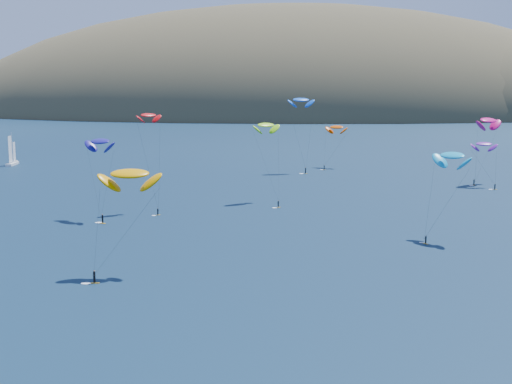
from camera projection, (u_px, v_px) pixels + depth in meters
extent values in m
ellipsoid|color=#3D3526|center=(290.00, 127.00, 624.65)|extent=(600.00, 300.00, 210.00)
ellipsoid|color=#3D3526|center=(117.00, 118.00, 660.67)|extent=(340.00, 240.00, 120.00)
ellipsoid|color=#3D3526|center=(480.00, 125.00, 597.06)|extent=(320.00, 220.00, 156.00)
cube|color=white|center=(12.00, 164.00, 262.98)|extent=(2.54, 8.52, 1.01)
cylinder|color=white|center=(12.00, 148.00, 262.56)|extent=(0.16, 0.16, 11.83)
cube|color=orange|center=(95.00, 283.00, 114.73)|extent=(1.66, 0.70, 0.09)
cylinder|color=black|center=(94.00, 277.00, 114.56)|extent=(0.38, 0.38, 1.72)
sphere|color=#8C6047|center=(94.00, 271.00, 114.40)|extent=(0.29, 0.29, 0.29)
ellipsoid|color=#E19500|center=(130.00, 174.00, 118.81)|extent=(10.54, 6.08, 5.56)
cube|color=orange|center=(278.00, 207.00, 179.68)|extent=(1.33, 1.11, 0.07)
cylinder|color=black|center=(278.00, 204.00, 179.54)|extent=(0.32, 0.32, 1.45)
sphere|color=#8C6047|center=(278.00, 201.00, 179.41)|extent=(0.24, 0.24, 0.24)
ellipsoid|color=#92E519|center=(266.00, 125.00, 187.23)|extent=(8.39, 7.45, 4.32)
cube|color=orange|center=(305.00, 174.00, 240.55)|extent=(1.66, 0.85, 0.09)
cylinder|color=black|center=(306.00, 171.00, 240.39)|extent=(0.37, 0.37, 1.71)
sphere|color=#8C6047|center=(306.00, 168.00, 240.22)|extent=(0.29, 0.29, 0.29)
ellipsoid|color=blue|center=(301.00, 100.00, 242.19)|extent=(9.54, 6.15, 4.91)
cube|color=orange|center=(426.00, 244.00, 141.40)|extent=(1.06, 1.22, 0.07)
cylinder|color=black|center=(426.00, 240.00, 141.27)|extent=(0.30, 0.30, 1.35)
sphere|color=#8C6047|center=(426.00, 236.00, 141.14)|extent=(0.23, 0.23, 0.23)
ellipsoid|color=#0B96C9|center=(452.00, 155.00, 143.58)|extent=(8.80, 9.68, 5.02)
cube|color=orange|center=(495.00, 190.00, 207.30)|extent=(1.38, 0.49, 0.07)
cylinder|color=black|center=(495.00, 187.00, 207.16)|extent=(0.32, 0.32, 1.44)
sphere|color=#8C6047|center=(495.00, 184.00, 207.02)|extent=(0.24, 0.24, 0.24)
ellipsoid|color=#6C1C9E|center=(484.00, 144.00, 212.12)|extent=(7.66, 4.01, 4.14)
cube|color=orange|center=(474.00, 185.00, 215.39)|extent=(1.39, 1.25, 0.08)
cylinder|color=black|center=(474.00, 182.00, 215.24)|extent=(0.34, 0.34, 1.56)
sphere|color=#8C6047|center=(474.00, 179.00, 215.10)|extent=(0.26, 0.26, 0.26)
ellipsoid|color=#CD0A6C|center=(488.00, 120.00, 217.60)|extent=(11.20, 10.45, 5.86)
cube|color=orange|center=(158.00, 215.00, 170.00)|extent=(1.25, 1.09, 0.07)
cylinder|color=black|center=(158.00, 212.00, 169.86)|extent=(0.30, 0.30, 1.38)
sphere|color=#8C6047|center=(158.00, 208.00, 169.73)|extent=(0.23, 0.23, 0.23)
ellipsoid|color=red|center=(149.00, 115.00, 172.98)|extent=(6.71, 6.13, 3.49)
cube|color=orange|center=(103.00, 223.00, 160.54)|extent=(1.60, 1.19, 0.09)
cylinder|color=black|center=(103.00, 219.00, 160.38)|extent=(0.37, 0.37, 1.70)
sphere|color=#8C6047|center=(102.00, 215.00, 160.22)|extent=(0.28, 0.28, 0.28)
ellipsoid|color=navy|center=(100.00, 141.00, 164.35)|extent=(9.27, 7.61, 4.71)
cube|color=orange|center=(324.00, 170.00, 249.71)|extent=(1.35, 0.97, 0.07)
cylinder|color=black|center=(324.00, 168.00, 249.57)|extent=(0.31, 0.31, 1.42)
sphere|color=#8C6047|center=(324.00, 165.00, 249.44)|extent=(0.24, 0.24, 0.24)
ellipsoid|color=#D54400|center=(337.00, 127.00, 255.86)|extent=(8.92, 7.18, 4.52)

